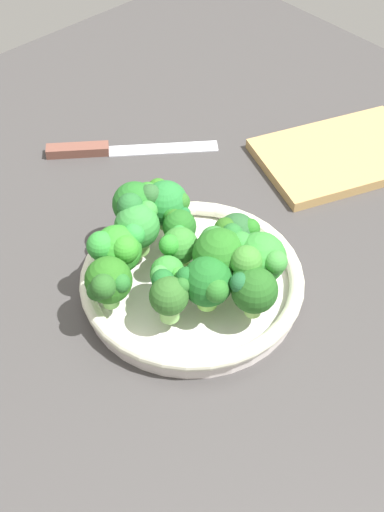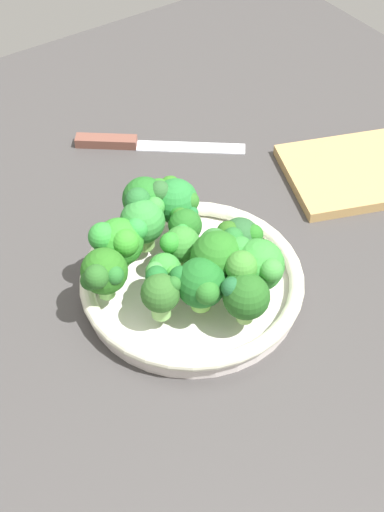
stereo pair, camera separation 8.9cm
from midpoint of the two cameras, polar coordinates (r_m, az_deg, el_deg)
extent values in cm
cube|color=#3D3B3A|center=(96.83, 2.98, -2.10)|extent=(130.00, 130.00, 2.50)
cylinder|color=silver|center=(93.32, 2.73, -2.59)|extent=(27.11, 27.11, 1.57)
torus|color=silver|center=(92.03, 2.77, -1.87)|extent=(28.24, 28.24, 1.92)
cylinder|color=#7CB75E|center=(85.93, 0.55, -4.22)|extent=(2.32, 2.32, 2.25)
sphere|color=#2D5F24|center=(83.95, 0.56, -3.06)|extent=(4.62, 4.62, 4.62)
sphere|color=#266223|center=(83.34, 1.66, -2.34)|extent=(1.87, 1.87, 1.87)
sphere|color=#1D6226|center=(84.74, 0.25, -1.80)|extent=(2.72, 2.72, 2.72)
cylinder|color=#93C263|center=(96.71, -1.00, 2.92)|extent=(1.96, 1.96, 2.51)
sphere|color=#226823|center=(94.61, -1.02, 4.33)|extent=(5.80, 5.80, 5.80)
sphere|color=#1A6622|center=(93.79, -0.08, 4.33)|extent=(2.53, 2.53, 2.53)
sphere|color=#24652B|center=(91.97, -1.46, 4.20)|extent=(3.34, 3.34, 3.34)
sphere|color=#295A2A|center=(93.44, 0.21, 4.90)|extent=(2.84, 2.84, 2.84)
cylinder|color=#9DD066|center=(88.87, 0.75, -2.24)|extent=(2.66, 2.66, 1.81)
sphere|color=#348931|center=(87.21, 0.76, -1.25)|extent=(4.16, 4.16, 4.16)
sphere|color=green|center=(85.69, 1.51, -1.53)|extent=(1.98, 1.98, 1.98)
sphere|color=#40903F|center=(85.73, 0.11, -1.37)|extent=(2.41, 2.41, 2.41)
cylinder|color=#7EBA59|center=(91.91, -2.80, -0.31)|extent=(2.24, 2.24, 1.70)
sphere|color=#2F8827|center=(89.91, -2.86, 0.94)|extent=(6.07, 6.07, 6.07)
sphere|color=#2E8B31|center=(88.56, -4.11, 1.36)|extent=(3.58, 3.58, 3.58)
sphere|color=#328D26|center=(87.86, -2.31, 0.91)|extent=(3.40, 3.40, 3.40)
cylinder|color=#8CC659|center=(92.34, 6.43, 0.03)|extent=(2.67, 2.67, 2.51)
sphere|color=#26572B|center=(90.33, 6.57, 1.30)|extent=(4.98, 4.98, 4.98)
sphere|color=#2A5D1B|center=(88.96, 5.67, 1.71)|extent=(2.82, 2.82, 2.82)
sphere|color=#246A1E|center=(89.59, 7.60, 1.53)|extent=(2.58, 2.58, 2.58)
cylinder|color=#8BC463|center=(93.86, -1.07, 1.24)|extent=(2.79, 2.79, 2.35)
sphere|color=#328236|center=(91.77, -1.10, 2.59)|extent=(5.73, 5.73, 5.73)
sphere|color=#2C8C36|center=(89.57, -1.50, 1.96)|extent=(2.89, 2.89, 2.89)
sphere|color=#388D36|center=(92.05, -0.17, 3.69)|extent=(2.65, 2.65, 2.65)
cylinder|color=#82CA65|center=(88.18, -3.81, -2.65)|extent=(2.06, 2.06, 2.25)
sphere|color=#27671B|center=(86.01, -3.90, -1.34)|extent=(5.63, 5.63, 5.63)
sphere|color=#255920|center=(84.65, -4.97, -2.04)|extent=(2.34, 2.34, 2.34)
sphere|color=#236626|center=(84.25, -3.07, -1.64)|extent=(2.33, 2.33, 2.33)
sphere|color=#275D21|center=(83.61, -4.43, -1.77)|extent=(2.94, 2.94, 2.94)
cylinder|color=#78BF5C|center=(96.97, 1.36, 2.86)|extent=(2.20, 2.20, 2.02)
sphere|color=#247631|center=(95.01, 1.39, 4.17)|extent=(5.92, 5.92, 5.92)
sphere|color=#2D7A24|center=(95.45, 0.23, 5.04)|extent=(3.25, 3.25, 3.25)
sphere|color=#2F741F|center=(96.31, 0.96, 5.30)|extent=(2.87, 2.87, 2.87)
sphere|color=#2A6922|center=(94.22, 2.50, 4.16)|extent=(2.62, 2.62, 2.62)
cylinder|color=#9CD265|center=(91.58, 2.13, -0.44)|extent=(2.55, 2.55, 1.82)
sphere|color=#357D2E|center=(89.86, 2.17, 0.63)|extent=(4.64, 4.64, 4.64)
sphere|color=#2C8929|center=(88.64, 1.14, 0.91)|extent=(2.64, 2.64, 2.64)
sphere|color=#2D8B32|center=(90.23, 2.07, 1.72)|extent=(2.03, 2.03, 2.03)
cylinder|color=#88BE4F|center=(89.40, 7.87, -2.26)|extent=(2.35, 2.35, 2.18)
sphere|color=#338732|center=(87.11, 8.08, -0.86)|extent=(6.37, 6.37, 6.37)
sphere|color=#307E31|center=(87.03, 6.60, 0.22)|extent=(3.71, 3.71, 3.71)
sphere|color=#3B8C37|center=(84.63, 9.19, -1.27)|extent=(2.77, 2.77, 2.77)
sphere|color=#3D822E|center=(84.50, 7.00, -0.94)|extent=(3.82, 3.82, 3.82)
cylinder|color=#7AC04E|center=(87.05, 3.63, -3.57)|extent=(2.47, 2.47, 2.07)
sphere|color=#1C6221|center=(84.82, 3.72, -2.24)|extent=(6.01, 6.01, 6.01)
sphere|color=#1A5E23|center=(84.19, 2.09, -1.75)|extent=(2.51, 2.51, 2.51)
sphere|color=#266A23|center=(82.90, 4.25, -2.98)|extent=(2.93, 2.93, 2.93)
cylinder|color=#83C164|center=(94.28, 2.33, 1.27)|extent=(1.96, 1.96, 1.93)
sphere|color=#21611F|center=(92.64, 2.37, 2.32)|extent=(4.33, 4.33, 4.33)
sphere|color=#275E1C|center=(92.48, 1.71, 2.93)|extent=(2.24, 2.24, 2.24)
sphere|color=#1C652C|center=(93.67, 2.70, 3.22)|extent=(1.75, 1.75, 1.75)
sphere|color=#1B5E19|center=(92.93, 1.61, 3.18)|extent=(2.10, 2.10, 2.10)
cylinder|color=#91C765|center=(86.19, 7.11, -4.55)|extent=(1.98, 1.98, 2.16)
sphere|color=#21581C|center=(84.03, 7.28, -3.29)|extent=(5.50, 5.50, 5.50)
sphere|color=#1D592D|center=(82.90, 6.19, -2.64)|extent=(2.48, 2.48, 2.48)
sphere|color=#1E591F|center=(84.24, 6.64, -2.37)|extent=(3.17, 3.17, 3.17)
cylinder|color=#89BE61|center=(89.30, 4.80, -1.80)|extent=(2.62, 2.62, 2.54)
sphere|color=#25691F|center=(86.85, 4.94, -0.28)|extent=(6.53, 6.53, 6.53)
sphere|color=#33741F|center=(87.96, 4.34, 0.97)|extent=(2.70, 2.70, 2.70)
sphere|color=#24682A|center=(87.54, 6.10, 1.25)|extent=(2.66, 2.66, 2.66)
sphere|color=#327330|center=(87.69, 4.82, 0.98)|extent=(3.56, 3.56, 3.56)
cube|color=silver|center=(115.98, 2.13, 8.36)|extent=(15.10, 12.36, 0.40)
cube|color=brown|center=(116.51, -4.49, 8.78)|extent=(8.97, 7.56, 1.50)
cube|color=tan|center=(114.73, 15.78, 6.35)|extent=(28.88, 24.01, 1.60)
camera|label=1|loc=(0.04, -87.13, 2.91)|focal=51.51mm
camera|label=2|loc=(0.04, 92.87, -2.91)|focal=51.51mm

